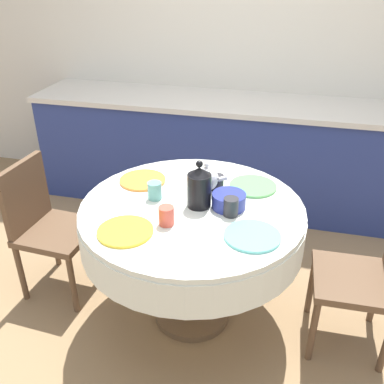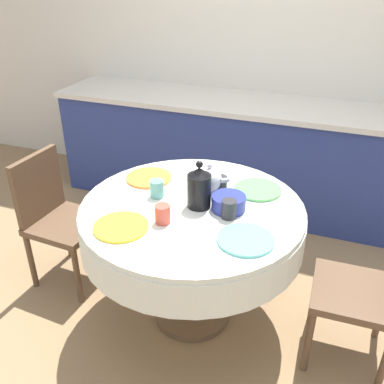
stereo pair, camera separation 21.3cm
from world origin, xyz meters
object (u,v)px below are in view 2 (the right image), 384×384
at_px(chair_left, 372,287).
at_px(teapot, 210,180).
at_px(chair_right, 56,213).
at_px(coffee_carafe, 199,188).

relative_size(chair_left, teapot, 4.59).
bearing_deg(chair_right, teapot, 100.00).
relative_size(chair_left, chair_right, 1.00).
bearing_deg(chair_left, coffee_carafe, 89.38).
distance_m(chair_left, teapot, 0.96).
bearing_deg(chair_left, teapot, 79.40).
xyz_separation_m(chair_left, coffee_carafe, (-0.88, -0.01, 0.38)).
height_order(coffee_carafe, teapot, coffee_carafe).
bearing_deg(chair_right, coffee_carafe, 90.75).
relative_size(coffee_carafe, teapot, 1.37).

